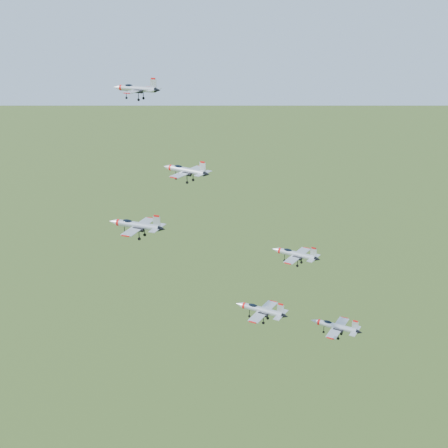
% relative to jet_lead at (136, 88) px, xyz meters
% --- Properties ---
extents(jet_lead, '(12.59, 10.37, 3.37)m').
position_rel_jet_lead_xyz_m(jet_lead, '(0.00, 0.00, 0.00)').
color(jet_lead, silver).
extents(jet_left_high, '(11.43, 9.54, 3.06)m').
position_rel_jet_lead_xyz_m(jet_left_high, '(22.46, -18.25, -12.15)').
color(jet_left_high, silver).
extents(jet_right_high, '(12.05, 9.95, 3.22)m').
position_rel_jet_lead_xyz_m(jet_right_high, '(18.75, -31.36, -19.89)').
color(jet_right_high, silver).
extents(jet_left_low, '(11.13, 9.26, 2.97)m').
position_rel_jet_lead_xyz_m(jet_left_low, '(43.37, -9.98, -29.80)').
color(jet_left_low, silver).
extents(jet_right_low, '(10.75, 8.89, 2.87)m').
position_rel_jet_lead_xyz_m(jet_right_low, '(43.39, -29.04, -33.39)').
color(jet_right_low, silver).
extents(jet_trail, '(10.41, 8.59, 2.78)m').
position_rel_jet_lead_xyz_m(jet_trail, '(55.32, -20.24, -38.55)').
color(jet_trail, silver).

